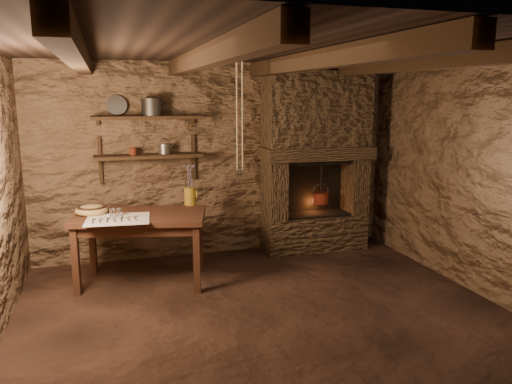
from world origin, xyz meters
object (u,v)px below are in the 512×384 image
object	(u,v)px
wooden_bowl	(92,210)
iron_stockpot	(152,108)
stoneware_jug	(190,188)
work_table	(142,246)
red_pot	(321,197)

from	to	relation	value
wooden_bowl	iron_stockpot	size ratio (longest dim) A/B	1.42
iron_stockpot	stoneware_jug	bearing A→B (deg)	-48.29
work_table	iron_stockpot	world-z (taller)	iron_stockpot
wooden_bowl	red_pot	bearing A→B (deg)	8.61
wooden_bowl	work_table	bearing A→B (deg)	-14.21
wooden_bowl	stoneware_jug	bearing A→B (deg)	7.85
work_table	stoneware_jug	distance (m)	0.85
wooden_bowl	red_pot	world-z (taller)	red_pot
stoneware_jug	work_table	bearing A→B (deg)	-138.20
work_table	wooden_bowl	xyz separation A→B (m)	(-0.49, 0.12, 0.40)
work_table	red_pot	world-z (taller)	red_pot
iron_stockpot	red_pot	xyz separation A→B (m)	(2.10, -0.12, -1.16)
work_table	iron_stockpot	xyz separation A→B (m)	(0.23, 0.67, 1.44)
stoneware_jug	iron_stockpot	xyz separation A→B (m)	(-0.36, 0.40, 0.89)
stoneware_jug	red_pot	distance (m)	1.79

